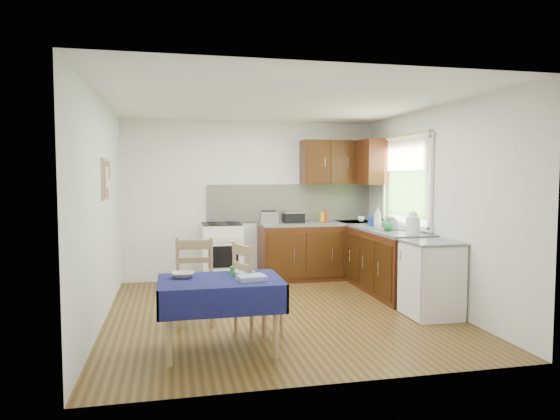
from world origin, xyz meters
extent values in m
plane|color=#472F13|center=(0.00, 0.00, 0.00)|extent=(4.20, 4.20, 0.00)
cube|color=white|center=(0.00, 0.00, 2.50)|extent=(4.00, 4.20, 0.02)
cube|color=silver|center=(0.00, 2.10, 1.25)|extent=(4.00, 0.02, 2.50)
cube|color=silver|center=(0.00, -2.10, 1.25)|extent=(4.00, 0.02, 2.50)
cube|color=silver|center=(-2.00, 0.00, 1.25)|extent=(0.02, 4.20, 2.50)
cube|color=silver|center=(2.00, 0.00, 1.25)|extent=(0.02, 4.20, 2.50)
cube|color=#331C09|center=(1.05, 1.80, 0.43)|extent=(1.90, 0.60, 0.86)
cube|color=#331C09|center=(1.70, 0.65, 0.43)|extent=(0.60, 1.70, 0.86)
cube|color=slate|center=(1.05, 1.80, 0.88)|extent=(1.90, 0.60, 0.04)
cube|color=slate|center=(1.70, 0.65, 0.88)|extent=(0.60, 1.70, 0.04)
cube|color=slate|center=(1.70, 1.80, 0.88)|extent=(0.60, 0.60, 0.04)
cube|color=beige|center=(0.65, 2.08, 1.20)|extent=(2.70, 0.02, 0.60)
cube|color=#331C09|center=(1.40, 1.93, 1.85)|extent=(1.20, 0.35, 0.70)
cube|color=#331C09|center=(1.82, 1.50, 1.85)|extent=(0.35, 0.50, 0.70)
cube|color=white|center=(-0.50, 1.80, 0.45)|extent=(0.60, 0.60, 0.90)
cube|color=black|center=(-0.50, 1.80, 0.91)|extent=(0.58, 0.58, 0.02)
cube|color=black|center=(-0.50, 1.50, 0.45)|extent=(0.44, 0.01, 0.32)
cube|color=#315222|center=(1.99, 0.70, 1.50)|extent=(0.01, 1.40, 0.85)
cube|color=white|center=(1.97, 0.70, 2.15)|extent=(0.04, 1.48, 0.06)
cube|color=white|center=(1.97, 0.70, 0.95)|extent=(0.04, 1.48, 0.06)
cube|color=beige|center=(1.96, 0.70, 1.93)|extent=(0.02, 1.36, 0.44)
cube|color=white|center=(1.70, -0.55, 0.42)|extent=(0.55, 0.58, 0.85)
cube|color=slate|center=(1.70, -0.55, 0.87)|extent=(0.58, 0.60, 0.03)
cube|color=tan|center=(-1.98, 0.30, 1.60)|extent=(0.02, 0.62, 0.47)
cube|color=brown|center=(-1.96, 0.30, 1.60)|extent=(0.01, 0.56, 0.41)
cube|color=white|center=(-1.95, 0.22, 1.62)|extent=(0.00, 0.18, 0.24)
cube|color=white|center=(-1.95, 0.42, 1.50)|extent=(0.00, 0.15, 0.20)
cube|color=#101441|center=(-0.81, -1.17, 0.67)|extent=(1.09, 0.73, 0.03)
cube|color=#101441|center=(-0.81, -1.55, 0.55)|extent=(1.13, 0.02, 0.26)
cube|color=#101441|center=(-0.81, -0.80, 0.55)|extent=(1.13, 0.02, 0.26)
cube|color=#101441|center=(-1.36, -1.17, 0.55)|extent=(0.02, 0.77, 0.26)
cube|color=#101441|center=(-0.25, -1.17, 0.55)|extent=(0.02, 0.77, 0.26)
cylinder|color=tan|center=(-1.27, -1.46, 0.33)|extent=(0.05, 0.05, 0.65)
cylinder|color=tan|center=(-0.34, -1.46, 0.33)|extent=(0.05, 0.05, 0.65)
cylinder|color=tan|center=(-1.27, -0.89, 0.33)|extent=(0.05, 0.05, 0.65)
cylinder|color=tan|center=(-0.34, -0.89, 0.33)|extent=(0.05, 0.05, 0.65)
cube|color=tan|center=(-0.99, -0.25, 0.47)|extent=(0.48, 0.48, 0.04)
cube|color=tan|center=(-1.01, -0.44, 0.83)|extent=(0.39, 0.08, 0.31)
cylinder|color=tan|center=(-0.79, -0.10, 0.23)|extent=(0.04, 0.04, 0.47)
cylinder|color=tan|center=(-1.14, -0.06, 0.23)|extent=(0.04, 0.04, 0.47)
cylinder|color=tan|center=(-0.83, -0.45, 0.23)|extent=(0.04, 0.04, 0.47)
cylinder|color=tan|center=(-1.18, -0.41, 0.23)|extent=(0.04, 0.04, 0.47)
cube|color=tan|center=(-0.38, -0.80, 0.46)|extent=(0.55, 0.55, 0.04)
cube|color=tan|center=(-0.56, -0.86, 0.82)|extent=(0.16, 0.38, 0.31)
cylinder|color=tan|center=(-0.16, -0.91, 0.23)|extent=(0.04, 0.04, 0.46)
cylinder|color=tan|center=(-0.28, -0.58, 0.23)|extent=(0.04, 0.04, 0.46)
cylinder|color=tan|center=(-0.49, -1.02, 0.23)|extent=(0.04, 0.04, 0.46)
cylinder|color=tan|center=(-0.61, -0.70, 0.23)|extent=(0.04, 0.04, 0.46)
cube|color=#BDBCC1|center=(0.22, 1.73, 0.99)|extent=(0.27, 0.17, 0.19)
cube|color=black|center=(0.22, 1.73, 1.10)|extent=(0.23, 0.02, 0.02)
cube|color=black|center=(0.64, 1.84, 0.97)|extent=(0.31, 0.27, 0.14)
cube|color=#BDBCC1|center=(0.64, 1.84, 1.06)|extent=(0.31, 0.27, 0.03)
cylinder|color=red|center=(1.11, 1.66, 1.00)|extent=(0.05, 0.05, 0.21)
cube|color=gold|center=(1.14, 1.89, 0.98)|extent=(0.13, 0.11, 0.15)
cube|color=gray|center=(1.71, 0.57, 0.91)|extent=(0.39, 0.30, 0.02)
cylinder|color=white|center=(1.71, 0.57, 0.99)|extent=(0.05, 0.19, 0.18)
cylinder|color=white|center=(1.74, 0.01, 1.01)|extent=(0.17, 0.17, 0.22)
sphere|color=white|center=(1.74, 0.01, 1.14)|extent=(0.11, 0.11, 0.11)
imported|color=white|center=(1.73, 1.74, 0.95)|extent=(0.13, 0.13, 0.09)
imported|color=white|center=(1.69, 1.00, 1.04)|extent=(0.16, 0.16, 0.29)
imported|color=#1E3FB0|center=(1.65, 1.12, 1.00)|extent=(0.10, 0.10, 0.20)
imported|color=#217C34|center=(1.59, 0.43, 0.98)|extent=(0.17, 0.17, 0.16)
imported|color=beige|center=(-1.14, -1.03, 0.71)|extent=(0.24, 0.24, 0.05)
imported|color=white|center=(-0.65, -0.95, 0.69)|extent=(0.26, 0.29, 0.02)
cylinder|color=green|center=(-0.68, -1.07, 0.73)|extent=(0.05, 0.05, 0.09)
cube|color=#2A429A|center=(-0.53, -1.29, 0.71)|extent=(0.28, 0.24, 0.04)
camera|label=1|loc=(-1.24, -5.75, 1.65)|focal=32.00mm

